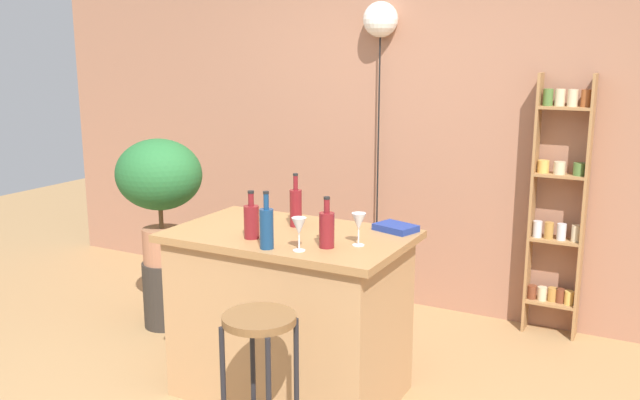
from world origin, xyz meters
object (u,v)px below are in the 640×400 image
object	(u,v)px
bar_stool	(260,357)
pendant_globe_light	(380,22)
bottle_vinegar	(267,227)
potted_plant	(159,182)
spice_shelf	(558,206)
wine_glass_left	(359,222)
bottle_wine_red	(251,221)
cookbook	(396,228)
bottle_spirits_clear	(327,229)
plant_stool	(165,294)
bottle_soda_blue	(296,207)
wine_glass_center	(299,227)

from	to	relation	value
bar_stool	pendant_globe_light	bearing A→B (deg)	100.16
bottle_vinegar	pendant_globe_light	size ratio (longest dim) A/B	0.13
potted_plant	spice_shelf	bearing A→B (deg)	24.89
wine_glass_left	bar_stool	bearing A→B (deg)	-105.98
bottle_wine_red	cookbook	bearing A→B (deg)	38.80
bottle_spirits_clear	wine_glass_left	distance (m)	0.16
spice_shelf	plant_stool	xyz separation A→B (m)	(-2.36, -1.10, -0.65)
bar_stool	bottle_spirits_clear	size ratio (longest dim) A/B	2.91
bottle_vinegar	bottle_soda_blue	bearing A→B (deg)	101.52
spice_shelf	bottle_wine_red	world-z (taller)	spice_shelf
bar_stool	wine_glass_left	distance (m)	0.82
bottle_wine_red	wine_glass_left	world-z (taller)	bottle_wine_red
bar_stool	cookbook	distance (m)	1.08
potted_plant	bottle_soda_blue	xyz separation A→B (m)	(1.20, -0.28, 0.02)
bar_stool	wine_glass_center	distance (m)	0.64
bar_stool	wine_glass_left	size ratio (longest dim) A/B	4.50
bottle_soda_blue	wine_glass_left	xyz separation A→B (m)	(0.46, -0.18, 0.01)
wine_glass_left	pendant_globe_light	world-z (taller)	pendant_globe_light
spice_shelf	bottle_vinegar	distance (m)	2.11
bottle_soda_blue	wine_glass_center	size ratio (longest dim) A/B	1.79
spice_shelf	cookbook	size ratio (longest dim) A/B	8.20
bottle_vinegar	wine_glass_center	world-z (taller)	bottle_vinegar
bottle_wine_red	wine_glass_center	size ratio (longest dim) A/B	1.51
plant_stool	bottle_soda_blue	world-z (taller)	bottle_soda_blue
bottle_wine_red	wine_glass_center	xyz separation A→B (m)	(0.33, -0.08, 0.02)
cookbook	pendant_globe_light	world-z (taller)	pendant_globe_light
bar_stool	bottle_soda_blue	size ratio (longest dim) A/B	2.51
spice_shelf	wine_glass_center	size ratio (longest dim) A/B	10.49
spice_shelf	potted_plant	world-z (taller)	spice_shelf
potted_plant	bottle_vinegar	xyz separation A→B (m)	(1.29, -0.72, 0.01)
bar_stool	bottle_soda_blue	bearing A→B (deg)	109.08
bottle_soda_blue	cookbook	bearing A→B (deg)	17.40
bar_stool	bottle_vinegar	bearing A→B (deg)	117.16
bottle_wine_red	bottle_spirits_clear	bearing A→B (deg)	4.23
plant_stool	potted_plant	size ratio (longest dim) A/B	0.54
bottle_soda_blue	bottle_vinegar	size ratio (longest dim) A/B	1.03
plant_stool	bottle_wine_red	size ratio (longest dim) A/B	1.82
bottle_spirits_clear	bottle_wine_red	size ratio (longest dim) A/B	1.02
wine_glass_left	pendant_globe_light	distance (m)	1.98
bottle_soda_blue	wine_glass_center	world-z (taller)	bottle_soda_blue
potted_plant	bottle_spirits_clear	distance (m)	1.64
bottle_spirits_clear	bottle_soda_blue	bearing A→B (deg)	139.67
bar_stool	bottle_wine_red	world-z (taller)	bottle_wine_red
spice_shelf	wine_glass_left	size ratio (longest dim) A/B	10.49
bottle_wine_red	wine_glass_center	distance (m)	0.34
bottle_vinegar	wine_glass_center	xyz separation A→B (m)	(0.16, 0.04, 0.01)
plant_stool	bottle_vinegar	xyz separation A→B (m)	(1.29, -0.72, 0.80)
bottle_soda_blue	bottle_vinegar	bearing A→B (deg)	-78.48
potted_plant	cookbook	world-z (taller)	potted_plant
wine_glass_left	plant_stool	bearing A→B (deg)	164.41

